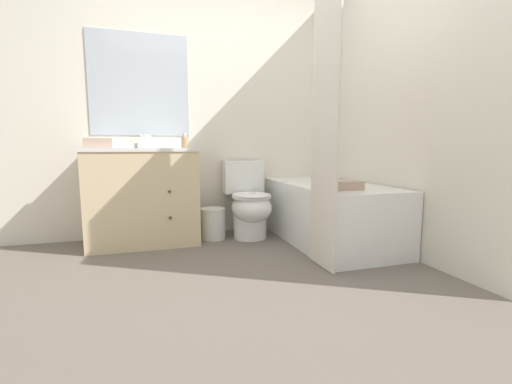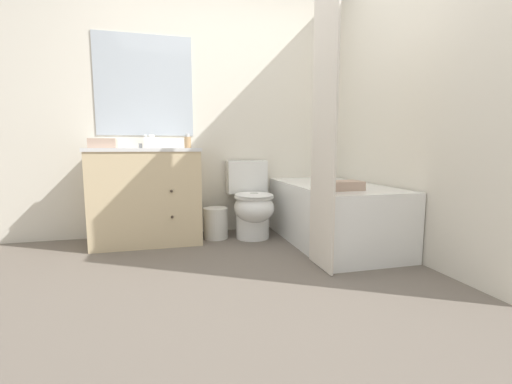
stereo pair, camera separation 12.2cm
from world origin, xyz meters
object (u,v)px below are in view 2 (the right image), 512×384
at_px(hand_towel_folded, 103,143).
at_px(sink_faucet, 146,144).
at_px(vanity_cabinet, 147,195).
at_px(toilet, 252,203).
at_px(tissue_box, 152,142).
at_px(bathtub, 332,213).
at_px(wastebasket, 216,223).
at_px(bath_towel_folded, 339,186).
at_px(soap_dispenser, 188,142).

bearing_deg(hand_towel_folded, sink_faucet, 43.34).
relative_size(vanity_cabinet, toilet, 1.30).
bearing_deg(sink_faucet, tissue_box, -48.51).
xyz_separation_m(toilet, tissue_box, (-0.91, 0.20, 0.58)).
bearing_deg(bathtub, toilet, 149.88).
relative_size(sink_faucet, hand_towel_folded, 0.66).
bearing_deg(sink_faucet, wastebasket, -19.30).
bearing_deg(wastebasket, toilet, -7.43).
distance_m(vanity_cabinet, wastebasket, 0.68).
height_order(sink_faucet, hand_towel_folded, sink_faucet).
distance_m(hand_towel_folded, bath_towel_folded, 1.96).
height_order(sink_faucet, bathtub, sink_faucet).
xyz_separation_m(wastebasket, tissue_box, (-0.56, 0.16, 0.76)).
bearing_deg(wastebasket, soap_dispenser, 171.99).
height_order(vanity_cabinet, soap_dispenser, soap_dispenser).
relative_size(sink_faucet, soap_dispenser, 1.09).
xyz_separation_m(sink_faucet, soap_dispenser, (0.37, -0.18, 0.02)).
bearing_deg(toilet, bath_towel_folded, -57.31).
height_order(vanity_cabinet, bath_towel_folded, vanity_cabinet).
distance_m(vanity_cabinet, soap_dispenser, 0.60).
bearing_deg(wastebasket, tissue_box, 164.34).
height_order(vanity_cabinet, toilet, vanity_cabinet).
relative_size(toilet, bathtub, 0.51).
bearing_deg(tissue_box, bath_towel_folded, -34.89).
height_order(bathtub, hand_towel_folded, hand_towel_folded).
distance_m(tissue_box, hand_towel_folded, 0.46).
bearing_deg(soap_dispenser, sink_faucet, 154.09).
distance_m(sink_faucet, soap_dispenser, 0.41).
xyz_separation_m(sink_faucet, tissue_box, (0.05, -0.06, 0.02)).
bearing_deg(toilet, soap_dispenser, 172.33).
height_order(bathtub, tissue_box, tissue_box).
bearing_deg(bathtub, sink_faucet, 158.38).
xyz_separation_m(toilet, wastebasket, (-0.35, 0.05, -0.18)).
relative_size(sink_faucet, tissue_box, 1.08).
bearing_deg(hand_towel_folded, bath_towel_folded, -22.16).
height_order(sink_faucet, toilet, sink_faucet).
relative_size(tissue_box, bath_towel_folded, 0.38).
relative_size(toilet, hand_towel_folded, 3.42).
xyz_separation_m(vanity_cabinet, soap_dispenser, (0.37, 0.00, 0.48)).
xyz_separation_m(vanity_cabinet, sink_faucet, (-0.00, 0.18, 0.46)).
relative_size(vanity_cabinet, hand_towel_folded, 4.45).
xyz_separation_m(bathtub, wastebasket, (-1.00, 0.42, -0.12)).
height_order(bathtub, bath_towel_folded, bath_towel_folded).
xyz_separation_m(wastebasket, bath_towel_folded, (0.85, -0.82, 0.43)).
bearing_deg(sink_faucet, toilet, -15.16).
distance_m(bathtub, bath_towel_folded, 0.52).
xyz_separation_m(tissue_box, hand_towel_folded, (-0.38, -0.25, -0.01)).
bearing_deg(hand_towel_folded, tissue_box, 33.77).
distance_m(vanity_cabinet, bath_towel_folded, 1.70).
xyz_separation_m(wastebasket, soap_dispenser, (-0.24, 0.03, 0.77)).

